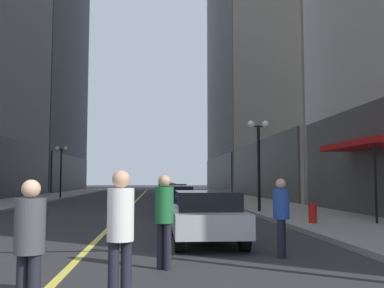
{
  "coord_description": "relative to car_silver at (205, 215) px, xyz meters",
  "views": [
    {
      "loc": [
        1.59,
        -3.45,
        1.61
      ],
      "look_at": [
        3.87,
        24.78,
        3.95
      ],
      "focal_mm": 40.86,
      "sensor_mm": 36.0,
      "label": 1
    }
  ],
  "objects": [
    {
      "name": "car_navy",
      "position": [
        -0.3,
        10.54,
        0.0
      ],
      "size": [
        2.03,
        4.71,
        1.32
      ],
      "color": "#141E4C",
      "rests_on": "ground"
    },
    {
      "name": "pedestrian_in_green_parka",
      "position": [
        -1.12,
        -3.3,
        0.28
      ],
      "size": [
        0.48,
        0.48,
        1.71
      ],
      "color": "black",
      "rests_on": "ground"
    },
    {
      "name": "street_lamp_left_far",
      "position": [
        -9.25,
        25.93,
        2.54
      ],
      "size": [
        1.06,
        0.36,
        4.43
      ],
      "color": "black",
      "rests_on": "ground"
    },
    {
      "name": "storefront_awning_right",
      "position": [
        6.84,
        5.27,
        2.27
      ],
      "size": [
        1.6,
        4.9,
        3.12
      ],
      "color": "#B21414",
      "rests_on": "ground"
    },
    {
      "name": "ground_plane",
      "position": [
        -2.85,
        27.12,
        -0.72
      ],
      "size": [
        200.0,
        200.0,
        0.0
      ],
      "primitive_type": "plane",
      "color": "#2D2D30"
    },
    {
      "name": "car_green",
      "position": [
        -0.02,
        21.2,
        0.0
      ],
      "size": [
        2.0,
        4.81,
        1.32
      ],
      "color": "#196038",
      "rests_on": "ground"
    },
    {
      "name": "pedestrian_in_white_shirt",
      "position": [
        -1.71,
        -5.69,
        0.29
      ],
      "size": [
        0.41,
        0.41,
        1.73
      ],
      "color": "black",
      "rests_on": "ground"
    },
    {
      "name": "car_yellow",
      "position": [
        -0.24,
        39.12,
        0.0
      ],
      "size": [
        2.05,
        4.13,
        1.32
      ],
      "color": "yellow",
      "rests_on": "ground"
    },
    {
      "name": "car_silver",
      "position": [
        0.0,
        0.0,
        0.0
      ],
      "size": [
        1.72,
        4.35,
        1.32
      ],
      "color": "#B7B7BC",
      "rests_on": "ground"
    },
    {
      "name": "car_white",
      "position": [
        -0.31,
        30.87,
        0.0
      ],
      "size": [
        1.76,
        4.46,
        1.32
      ],
      "color": "silver",
      "rests_on": "ground"
    },
    {
      "name": "sidewalk_right",
      "position": [
        5.4,
        27.12,
        -0.64
      ],
      "size": [
        4.5,
        78.0,
        0.15
      ],
      "primitive_type": "cube",
      "color": "gray",
      "rests_on": "ground"
    },
    {
      "name": "fire_hydrant_right",
      "position": [
        4.05,
        3.3,
        -0.32
      ],
      "size": [
        0.28,
        0.28,
        0.8
      ],
      "primitive_type": "cylinder",
      "color": "red",
      "rests_on": "ground"
    },
    {
      "name": "street_lamp_right_mid",
      "position": [
        3.55,
        8.98,
        2.54
      ],
      "size": [
        1.06,
        0.36,
        4.43
      ],
      "color": "black",
      "rests_on": "ground"
    },
    {
      "name": "pedestrian_with_orange_bag",
      "position": [
        -2.68,
        -6.22,
        0.22
      ],
      "size": [
        0.45,
        0.45,
        1.61
      ],
      "color": "black",
      "rests_on": "ground"
    },
    {
      "name": "sidewalk_left",
      "position": [
        -11.1,
        27.12,
        -0.64
      ],
      "size": [
        4.5,
        78.0,
        0.15
      ],
      "primitive_type": "cube",
      "color": "gray",
      "rests_on": "ground"
    },
    {
      "name": "pedestrian_in_blue_hoodie",
      "position": [
        1.35,
        -2.28,
        0.23
      ],
      "size": [
        0.47,
        0.47,
        1.64
      ],
      "color": "black",
      "rests_on": "ground"
    },
    {
      "name": "lane_centre_stripe",
      "position": [
        -2.85,
        27.12,
        -0.71
      ],
      "size": [
        0.16,
        70.0,
        0.01
      ],
      "primitive_type": "cube",
      "color": "#E5D64C",
      "rests_on": "ground"
    }
  ]
}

